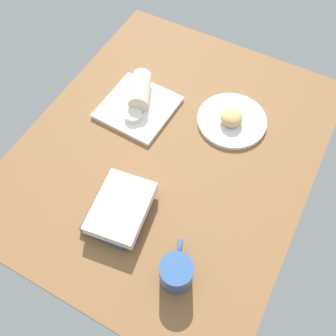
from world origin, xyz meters
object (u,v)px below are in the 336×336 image
square_plate (138,107)px  book_stack (120,209)px  breakfast_wrap (140,90)px  scone_pastry (232,117)px  sauce_cup (133,115)px  coffee_mug (176,272)px  round_plate (232,120)px

square_plate → book_stack: 39.58cm
square_plate → breakfast_wrap: bearing=15.5°
scone_pastry → square_plate: bearing=106.5°
sauce_cup → book_stack: size_ratio=0.26×
sauce_cup → breakfast_wrap: (9.02, 2.51, 2.26)cm
scone_pastry → book_stack: bearing=161.7°
breakfast_wrap → book_stack: size_ratio=0.63×
scone_pastry → breakfast_wrap: (-5.07, 31.75, 1.37)cm
square_plate → coffee_mug: (-44.62, -38.23, 3.93)cm
sauce_cup → coffee_mug: coffee_mug is taller
square_plate → sauce_cup: (-5.01, -1.39, 1.97)cm
sauce_cup → breakfast_wrap: 9.63cm
coffee_mug → breakfast_wrap: bearing=39.0°
square_plate → scone_pastry: bearing=-73.5°
coffee_mug → scone_pastry: bearing=8.0°
scone_pastry → book_stack: 47.76cm
round_plate → book_stack: 48.90cm
scone_pastry → sauce_cup: 32.48cm
book_stack → round_plate: bearing=-18.0°
book_stack → scone_pastry: bearing=-18.3°
breakfast_wrap → square_plate: bearing=81.5°
round_plate → coffee_mug: coffee_mug is taller
sauce_cup → coffee_mug: (-39.60, -36.84, 1.96)cm
scone_pastry → book_stack: (-45.35, 14.97, -0.51)cm
scone_pastry → coffee_mug: size_ratio=0.59×
square_plate → sauce_cup: sauce_cup is taller
book_stack → sauce_cup: bearing=24.6°
round_plate → square_plate: (-10.19, 30.73, 0.10)cm
breakfast_wrap → sauce_cup: bearing=81.5°
round_plate → sauce_cup: sauce_cup is taller
sauce_cup → breakfast_wrap: bearing=15.5°
book_stack → coffee_mug: size_ratio=1.65×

